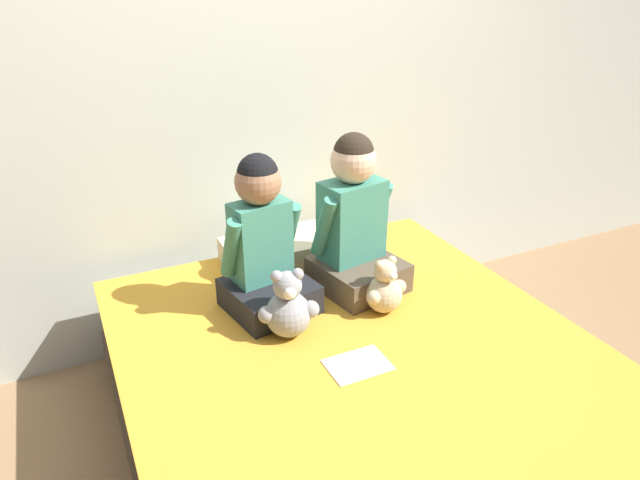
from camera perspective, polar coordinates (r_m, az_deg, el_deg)
ground_plane at (r=2.32m, az=4.73°, el=-21.37°), size 14.00×14.00×0.00m
wall_behind_bed at (r=2.66m, az=-6.95°, el=15.77°), size 8.00×0.06×2.50m
bed at (r=2.15m, az=4.96°, el=-17.04°), size 1.63×1.98×0.48m
child_on_left at (r=2.17m, az=-5.69°, el=-0.43°), size 0.36×0.36×0.62m
child_on_right at (r=2.31m, az=3.47°, el=1.72°), size 0.38×0.39×0.65m
teddy_bear_held_by_left_child at (r=2.06m, az=-3.20°, el=-6.81°), size 0.22×0.17×0.27m
teddy_bear_held_by_right_child at (r=2.22m, az=6.47°, el=-4.92°), size 0.19×0.14×0.23m
pillow_at_headboard at (r=2.60m, az=-3.84°, el=-1.03°), size 0.52×0.29×0.11m
sign_card at (r=1.97m, az=3.79°, el=-12.33°), size 0.21×0.15×0.00m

